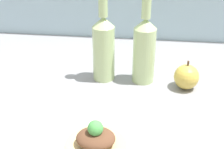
{
  "coord_description": "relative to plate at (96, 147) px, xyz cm",
  "views": [
    {
      "loc": [
        5.56,
        -70.08,
        47.94
      ],
      "look_at": [
        -3.1,
        -0.32,
        10.5
      ],
      "focal_mm": 50.0,
      "sensor_mm": 36.0,
      "label": 1
    }
  ],
  "objects": [
    {
      "name": "plated_food",
      "position": [
        -0.0,
        0.0,
        2.53
      ],
      "size": [
        13.94,
        13.94,
        6.59
      ],
      "color": "#D6BC7F",
      "rests_on": "plate"
    },
    {
      "name": "cider_bottle_left",
      "position": [
        -3.18,
        33.85,
        10.38
      ],
      "size": [
        6.77,
        6.77,
        29.99
      ],
      "color": "#B7D18E",
      "rests_on": "ground_plane"
    },
    {
      "name": "apple",
      "position": [
        22.13,
        30.8,
        2.85
      ],
      "size": [
        7.5,
        7.5,
        8.94
      ],
      "color": "gold",
      "rests_on": "ground_plane"
    },
    {
      "name": "ground_plane",
      "position": [
        4.59,
        17.25,
        -2.9
      ],
      "size": [
        180.0,
        110.0,
        4.0
      ],
      "primitive_type": "cube",
      "color": "gray"
    },
    {
      "name": "plate",
      "position": [
        0.0,
        0.0,
        0.0
      ],
      "size": [
        25.32,
        25.32,
        1.7
      ],
      "color": "silver",
      "rests_on": "ground_plane"
    },
    {
      "name": "cider_bottle_right",
      "position": [
        9.16,
        33.85,
        10.38
      ],
      "size": [
        6.77,
        6.77,
        29.99
      ],
      "color": "#B7D18E",
      "rests_on": "ground_plane"
    }
  ]
}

